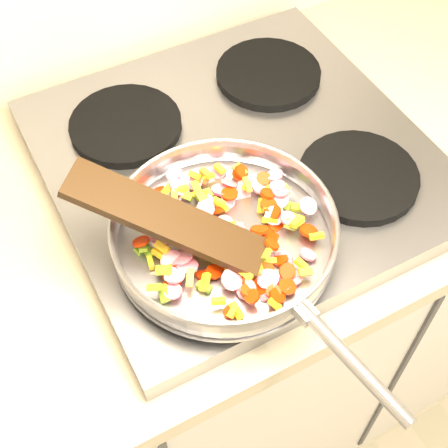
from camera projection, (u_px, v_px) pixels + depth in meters
name	position (u px, v px, depth m)	size (l,w,h in m)	color
cooktop	(238.00, 161.00, 1.04)	(0.60, 0.60, 0.04)	#939399
grate_fl	(200.00, 245.00, 0.90)	(0.19, 0.19, 0.02)	black
grate_fr	(359.00, 176.00, 0.98)	(0.19, 0.19, 0.02)	black
grate_bl	(126.00, 125.00, 1.05)	(0.19, 0.19, 0.02)	black
grate_br	(268.00, 74.00, 1.13)	(0.19, 0.19, 0.02)	black
saute_pan	(225.00, 232.00, 0.87)	(0.35, 0.52, 0.05)	#9E9EA5
vegetable_heap	(226.00, 231.00, 0.89)	(0.28, 0.28, 0.05)	red
wooden_spatula	(166.00, 219.00, 0.84)	(0.28, 0.06, 0.01)	black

